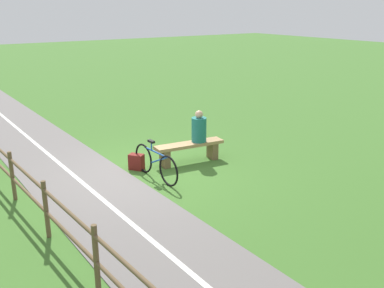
% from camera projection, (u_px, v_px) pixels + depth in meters
% --- Properties ---
extents(ground_plane, '(80.00, 80.00, 0.00)m').
position_uv_depth(ground_plane, '(142.00, 173.00, 10.32)').
color(ground_plane, '#3D6B28').
extents(paved_path, '(2.83, 36.03, 0.02)m').
position_uv_depth(paved_path, '(189.00, 272.00, 6.45)').
color(paved_path, '#66605E').
rests_on(paved_path, ground_plane).
extents(path_centre_line, '(0.63, 32.00, 0.00)m').
position_uv_depth(path_centre_line, '(189.00, 272.00, 6.45)').
color(path_centre_line, silver).
rests_on(path_centre_line, paved_path).
extents(bench, '(1.83, 0.59, 0.51)m').
position_uv_depth(bench, '(189.00, 149.00, 10.92)').
color(bench, '#A88456').
rests_on(bench, ground_plane).
extents(person_seated, '(0.42, 0.42, 0.81)m').
position_uv_depth(person_seated, '(199.00, 128.00, 10.89)').
color(person_seated, '#1E6B66').
rests_on(person_seated, bench).
extents(bicycle, '(0.14, 1.74, 0.89)m').
position_uv_depth(bicycle, '(156.00, 163.00, 9.86)').
color(bicycle, black).
rests_on(bicycle, ground_plane).
extents(backpack, '(0.38, 0.41, 0.38)m').
position_uv_depth(backpack, '(137.00, 162.00, 10.49)').
color(backpack, maroon).
rests_on(backpack, ground_plane).
extents(fence_roadside, '(0.76, 11.47, 1.04)m').
position_uv_depth(fence_roadside, '(45.00, 204.00, 7.28)').
color(fence_roadside, brown).
rests_on(fence_roadside, ground_plane).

